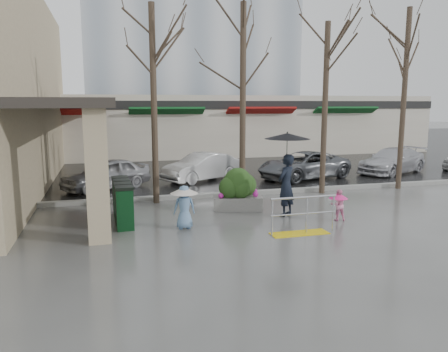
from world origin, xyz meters
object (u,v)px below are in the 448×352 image
car_c (304,165)px  tree_west (153,55)px  tree_east (407,55)px  woman (286,168)px  car_a (106,174)px  handrail (302,220)px  car_d (392,161)px  tree_midwest (243,54)px  child_pink (338,202)px  planter (238,190)px  child_blue (184,203)px  tree_mideast (326,66)px  news_boxes (122,202)px  car_b (202,167)px

car_c → tree_west: bearing=-82.1°
tree_east → tree_west: bearing=180.0°
woman → car_a: size_ratio=0.71×
handrail → car_d: size_ratio=0.44×
car_c → car_d: 5.07m
tree_east → car_c: 6.38m
tree_east → car_d: tree_east is taller
handrail → tree_midwest: size_ratio=0.27×
tree_west → tree_east: (10.00, 0.00, 0.30)m
child_pink → planter: 3.29m
tree_east → child_blue: bearing=-160.1°
tree_midwest → planter: tree_midwest is taller
woman → car_c: woman is taller
planter → tree_mideast: bearing=23.0°
handrail → child_blue: child_blue is taller
tree_mideast → planter: tree_mideast is taller
child_blue → car_d: car_d is taller
car_c → tree_midwest: bearing=-67.5°
woman → news_boxes: woman is taller
tree_midwest → news_boxes: 6.81m
car_a → woman: bearing=10.9°
tree_midwest → car_a: 7.38m
tree_mideast → news_boxes: (-7.76, -2.28, -4.25)m
planter → woman: bearing=-45.3°
tree_mideast → news_boxes: tree_mideast is taller
tree_midwest → woman: tree_midwest is taller
woman → child_blue: (-3.32, -0.58, -0.78)m
tree_mideast → tree_midwest: bearing=180.0°
car_b → car_d: size_ratio=0.88×
tree_mideast → car_a: 9.71m
car_a → car_d: 14.01m
tree_west → car_a: 5.66m
tree_midwest → car_b: bearing=99.7°
child_blue → car_a: car_a is taller
tree_midwest → car_c: bearing=38.7°
tree_midwest → car_a: bearing=147.9°
tree_west → child_pink: 7.76m
woman → car_a: woman is taller
handrail → woman: size_ratio=0.72×
tree_mideast → car_c: 5.38m
tree_mideast → planter: 6.03m
child_pink → car_a: bearing=-38.3°
tree_west → car_d: bearing=16.2°
tree_midwest → news_boxes: bearing=-152.9°
child_blue → car_b: car_b is taller
child_pink → car_b: bearing=-64.7°
car_a → planter: bearing=10.2°
car_b → handrail: bearing=-22.8°
news_boxes → child_pink: bearing=-15.6°
car_a → child_pink: bearing=12.9°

